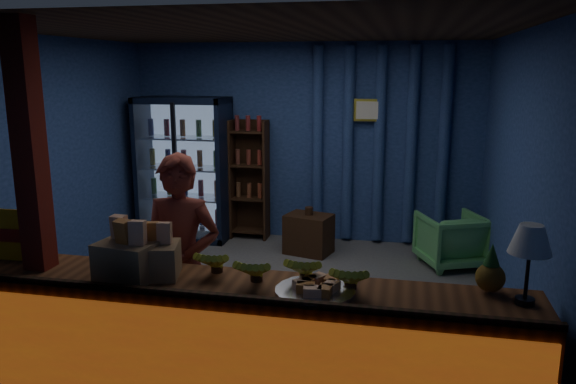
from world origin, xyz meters
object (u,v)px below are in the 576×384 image
Objects in this scene: green_chair at (451,240)px; table_lamp at (530,242)px; shopkeeper at (181,265)px; pastry_tray at (315,289)px.

green_chair is 1.45× the size of table_lamp.
pastry_tray is (1.11, -0.58, 0.14)m from shopkeeper.
pastry_tray is at bearing -29.30° from shopkeeper.
shopkeeper is at bearing 29.49° from green_chair.
pastry_tray is 1.03× the size of table_lamp.
pastry_tray reaches higher than green_chair.
green_chair is at bearing 92.61° from table_lamp.
green_chair is at bearing 72.74° from pastry_tray.
table_lamp is (2.31, -0.48, 0.48)m from shopkeeper.
table_lamp is (1.20, 0.10, 0.34)m from pastry_tray.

